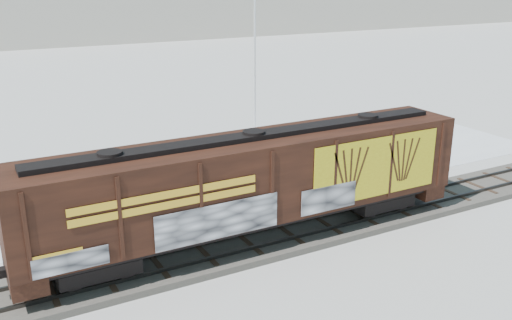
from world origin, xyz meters
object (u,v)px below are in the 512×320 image
flagpole (256,85)px  car_white (215,170)px  car_dark (396,143)px  hopper_railcar (254,181)px  car_silver (86,189)px

flagpole → car_white: (-5.86, -5.98, -3.22)m
flagpole → car_dark: (6.48, -6.76, -3.24)m
hopper_railcar → flagpole: flagpole is taller
car_silver → flagpole: bearing=-52.5°
hopper_railcar → car_white: hopper_railcar is taller
flagpole → car_white: flagpole is taller
flagpole → car_dark: size_ratio=2.03×
car_white → flagpole: bearing=-22.1°
flagpole → car_silver: size_ratio=2.52×
flagpole → car_silver: bearing=-157.3°
flagpole → car_dark: 9.91m
hopper_railcar → car_white: bearing=77.1°
hopper_railcar → car_silver: hopper_railcar is taller
flagpole → car_white: size_ratio=2.26×
car_silver → car_dark: bearing=-79.4°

